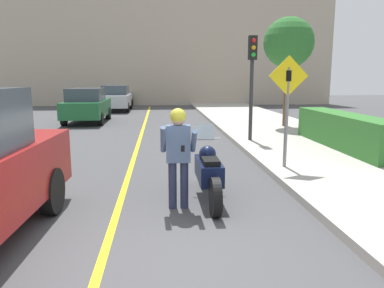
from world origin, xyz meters
TOP-DOWN VIEW (x-y plane):
  - ground_plane at (0.00, 0.00)m, footprint 80.00×80.00m
  - sidewalk_curb at (4.80, 4.00)m, footprint 4.40×44.00m
  - road_center_line at (-0.60, 6.00)m, footprint 0.12×36.00m
  - building_backdrop at (0.00, 26.00)m, footprint 28.00×1.20m
  - motorcycle at (1.01, 2.27)m, footprint 0.62×2.37m
  - person_biker at (0.44, 1.84)m, footprint 0.59×0.47m
  - crossing_sign at (3.04, 4.04)m, footprint 0.91×0.08m
  - traffic_light at (3.13, 7.81)m, footprint 0.26×0.30m
  - hedge_row at (5.60, 6.27)m, footprint 0.90×5.07m
  - street_tree at (5.48, 11.20)m, footprint 2.07×2.07m
  - parked_car_green at (-3.43, 14.47)m, footprint 1.88×4.20m
  - parked_car_silver at (-2.72, 20.74)m, footprint 1.88×4.20m
  - parked_car_grey at (-2.87, 26.69)m, footprint 1.88×4.20m

SIDE VIEW (x-z plane):
  - ground_plane at x=0.00m, z-range 0.00..0.00m
  - road_center_line at x=-0.60m, z-range 0.00..0.01m
  - sidewalk_curb at x=4.80m, z-range 0.00..0.15m
  - motorcycle at x=1.01m, z-range -0.14..1.17m
  - hedge_row at x=5.60m, z-range 0.15..1.14m
  - parked_car_green at x=-3.43m, z-range 0.02..1.70m
  - parked_car_silver at x=-2.72m, z-range 0.02..1.70m
  - parked_car_grey at x=-2.87m, z-range 0.02..1.70m
  - person_biker at x=0.44m, z-range 0.19..1.91m
  - crossing_sign at x=3.04m, z-range 0.41..2.96m
  - traffic_light at x=3.13m, z-range 0.82..4.19m
  - street_tree at x=5.48m, z-range 1.33..5.83m
  - building_backdrop at x=0.00m, z-range 0.00..8.39m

